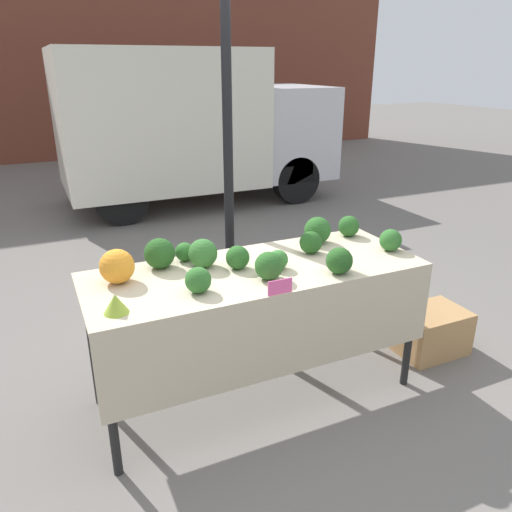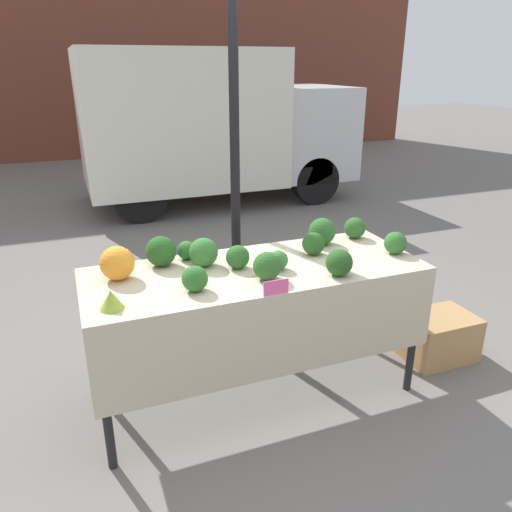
% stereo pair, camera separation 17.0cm
% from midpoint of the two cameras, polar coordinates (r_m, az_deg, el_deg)
% --- Properties ---
extents(ground_plane, '(40.00, 40.00, 0.00)m').
position_cam_midpoint_polar(ground_plane, '(3.48, -1.45, -15.32)').
color(ground_plane, slate).
extents(building_facade, '(16.00, 0.60, 5.76)m').
position_cam_midpoint_polar(building_facade, '(12.51, -21.50, 23.61)').
color(building_facade, brown).
rests_on(building_facade, ground_plane).
extents(tent_pole, '(0.07, 0.07, 2.74)m').
position_cam_midpoint_polar(tent_pole, '(3.65, -4.54, 10.10)').
color(tent_pole, black).
rests_on(tent_pole, ground_plane).
extents(parked_truck, '(4.07, 1.89, 2.27)m').
position_cam_midpoint_polar(parked_truck, '(7.89, -8.29, 14.74)').
color(parked_truck, silver).
rests_on(parked_truck, ground_plane).
extents(market_table, '(2.06, 0.79, 0.90)m').
position_cam_midpoint_polar(market_table, '(3.02, -1.08, -3.96)').
color(market_table, beige).
rests_on(market_table, ground_plane).
extents(orange_cauliflower, '(0.20, 0.20, 0.20)m').
position_cam_midpoint_polar(orange_cauliflower, '(2.93, -17.22, -1.16)').
color(orange_cauliflower, orange).
rests_on(orange_cauliflower, market_table).
extents(romanesco_head, '(0.13, 0.13, 0.10)m').
position_cam_midpoint_polar(romanesco_head, '(2.60, -17.57, -5.24)').
color(romanesco_head, '#93B238').
rests_on(romanesco_head, market_table).
extents(broccoli_head_0, '(0.14, 0.14, 0.14)m').
position_cam_midpoint_polar(broccoli_head_0, '(2.72, -8.42, -2.77)').
color(broccoli_head_0, '#2D6628').
rests_on(broccoli_head_0, market_table).
extents(broccoli_head_1, '(0.15, 0.15, 0.15)m').
position_cam_midpoint_polar(broccoli_head_1, '(3.62, 9.24, 3.38)').
color(broccoli_head_1, '#285B23').
rests_on(broccoli_head_1, market_table).
extents(broccoli_head_2, '(0.15, 0.15, 0.15)m').
position_cam_midpoint_polar(broccoli_head_2, '(3.25, 4.79, 1.53)').
color(broccoli_head_2, '#23511E').
rests_on(broccoli_head_2, market_table).
extents(broccoli_head_3, '(0.16, 0.16, 0.16)m').
position_cam_midpoint_polar(broccoli_head_3, '(2.85, -0.29, -1.16)').
color(broccoli_head_3, '#285B23').
rests_on(broccoli_head_3, market_table).
extents(broccoli_head_4, '(0.18, 0.18, 0.18)m').
position_cam_midpoint_polar(broccoli_head_4, '(3.04, -7.69, 0.28)').
color(broccoli_head_4, '#336B2D').
rests_on(broccoli_head_4, market_table).
extents(broccoli_head_5, '(0.12, 0.12, 0.12)m').
position_cam_midpoint_polar(broccoli_head_5, '(3.00, 0.93, -0.43)').
color(broccoli_head_5, '#387533').
rests_on(broccoli_head_5, market_table).
extents(broccoli_head_6, '(0.12, 0.12, 0.12)m').
position_cam_midpoint_polar(broccoli_head_6, '(3.17, -9.69, 0.46)').
color(broccoli_head_6, '#2D6628').
rests_on(broccoli_head_6, market_table).
extents(broccoli_head_7, '(0.16, 0.16, 0.16)m').
position_cam_midpoint_polar(broccoli_head_7, '(2.95, 7.88, -0.56)').
color(broccoli_head_7, '#23511E').
rests_on(broccoli_head_7, market_table).
extents(broccoli_head_8, '(0.19, 0.19, 0.19)m').
position_cam_midpoint_polar(broccoli_head_8, '(3.07, -12.53, 0.28)').
color(broccoli_head_8, '#23511E').
rests_on(broccoli_head_8, market_table).
extents(broccoli_head_9, '(0.18, 0.18, 0.18)m').
position_cam_midpoint_polar(broccoli_head_9, '(3.44, 5.65, 2.95)').
color(broccoli_head_9, '#285B23').
rests_on(broccoli_head_9, market_table).
extents(broccoli_head_10, '(0.14, 0.14, 0.14)m').
position_cam_midpoint_polar(broccoli_head_10, '(3.00, -3.74, -0.18)').
color(broccoli_head_10, '#285B23').
rests_on(broccoli_head_10, market_table).
extents(broccoli_head_11, '(0.15, 0.15, 0.15)m').
position_cam_midpoint_polar(broccoli_head_11, '(3.38, 13.75, 1.76)').
color(broccoli_head_11, '#2D6628').
rests_on(broccoli_head_11, market_table).
extents(price_sign, '(0.14, 0.01, 0.08)m').
position_cam_midpoint_polar(price_sign, '(2.68, 0.95, -3.55)').
color(price_sign, '#F45B9E').
rests_on(price_sign, market_table).
extents(produce_crate, '(0.51, 0.38, 0.34)m').
position_cam_midpoint_polar(produce_crate, '(4.02, 18.17, -8.17)').
color(produce_crate, tan).
rests_on(produce_crate, ground_plane).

